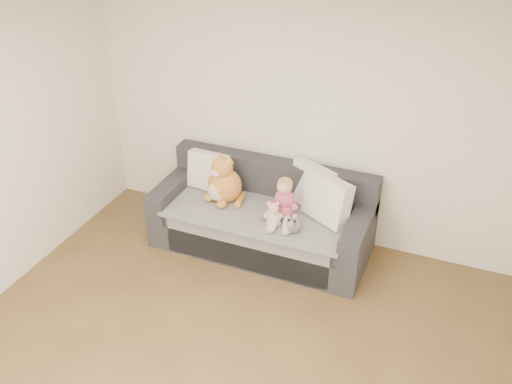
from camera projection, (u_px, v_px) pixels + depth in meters
room_shell at (212, 230)px, 3.98m from camera, size 5.00×5.00×5.00m
sofa at (263, 220)px, 5.87m from camera, size 2.20×0.94×0.85m
cushion_left at (208, 171)px, 6.02m from camera, size 0.45×0.22×0.41m
cushion_right_back at (312, 186)px, 5.70m from camera, size 0.53×0.41×0.46m
cushion_right_front at (327, 199)px, 5.48m from camera, size 0.54×0.43×0.47m
toddler at (284, 202)px, 5.51m from camera, size 0.31×0.45×0.44m
plush_cat at (224, 183)px, 5.80m from camera, size 0.42×0.38×0.55m
teddy_bear at (273, 215)px, 5.48m from camera, size 0.19×0.15×0.25m
plush_cow at (293, 225)px, 5.37m from camera, size 0.14×0.22×0.18m
sippy_cup at (267, 215)px, 5.54m from camera, size 0.11×0.08×0.12m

